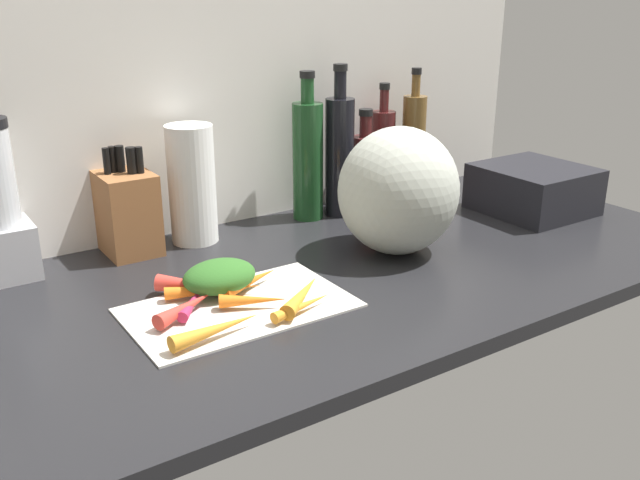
% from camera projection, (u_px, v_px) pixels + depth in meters
% --- Properties ---
extents(ground_plane, '(1.70, 0.80, 0.03)m').
position_uv_depth(ground_plane, '(333.00, 273.00, 1.43)').
color(ground_plane, black).
extents(wall_back, '(1.70, 0.03, 0.60)m').
position_uv_depth(wall_back, '(240.00, 95.00, 1.62)').
color(wall_back, silver).
rests_on(wall_back, ground_plane).
extents(cutting_board, '(0.39, 0.24, 0.01)m').
position_uv_depth(cutting_board, '(239.00, 306.00, 1.24)').
color(cutting_board, beige).
rests_on(cutting_board, ground_plane).
extents(carrot_0, '(0.14, 0.07, 0.03)m').
position_uv_depth(carrot_0, '(251.00, 281.00, 1.30)').
color(carrot_0, orange).
rests_on(carrot_0, cutting_board).
extents(carrot_1, '(0.13, 0.12, 0.03)m').
position_uv_depth(carrot_1, '(195.00, 285.00, 1.27)').
color(carrot_1, red).
rests_on(carrot_1, cutting_board).
extents(carrot_2, '(0.17, 0.05, 0.03)m').
position_uv_depth(carrot_2, '(217.00, 329.00, 1.12)').
color(carrot_2, orange).
rests_on(carrot_2, cutting_board).
extents(carrot_3, '(0.14, 0.12, 0.03)m').
position_uv_depth(carrot_3, '(302.00, 294.00, 1.24)').
color(carrot_3, orange).
rests_on(carrot_3, cutting_board).
extents(carrot_4, '(0.14, 0.05, 0.02)m').
position_uv_depth(carrot_4, '(303.00, 306.00, 1.21)').
color(carrot_4, orange).
rests_on(carrot_4, cutting_board).
extents(carrot_5, '(0.12, 0.08, 0.03)m').
position_uv_depth(carrot_5, '(254.00, 300.00, 1.22)').
color(carrot_5, orange).
rests_on(carrot_5, cutting_board).
extents(carrot_6, '(0.17, 0.09, 0.02)m').
position_uv_depth(carrot_6, '(213.00, 290.00, 1.27)').
color(carrot_6, orange).
rests_on(carrot_6, cutting_board).
extents(carrot_7, '(0.14, 0.09, 0.03)m').
position_uv_depth(carrot_7, '(187.00, 306.00, 1.20)').
color(carrot_7, red).
rests_on(carrot_7, cutting_board).
extents(carrot_8, '(0.11, 0.12, 0.02)m').
position_uv_depth(carrot_8, '(194.00, 300.00, 1.23)').
color(carrot_8, '#B2264C').
rests_on(carrot_8, cutting_board).
extents(carrot_greens_pile, '(0.14, 0.11, 0.06)m').
position_uv_depth(carrot_greens_pile, '(220.00, 276.00, 1.28)').
color(carrot_greens_pile, '#2D6023').
rests_on(carrot_greens_pile, cutting_board).
extents(winter_squash, '(0.26, 0.25, 0.27)m').
position_uv_depth(winter_squash, '(398.00, 191.00, 1.46)').
color(winter_squash, '#B2B7A8').
rests_on(winter_squash, ground_plane).
extents(knife_block, '(0.11, 0.13, 0.23)m').
position_uv_depth(knife_block, '(127.00, 212.00, 1.47)').
color(knife_block, brown).
rests_on(knife_block, ground_plane).
extents(paper_towel_roll, '(0.10, 0.10, 0.26)m').
position_uv_depth(paper_towel_roll, '(192.00, 185.00, 1.52)').
color(paper_towel_roll, white).
rests_on(paper_towel_roll, ground_plane).
extents(bottle_0, '(0.07, 0.07, 0.36)m').
position_uv_depth(bottle_0, '(308.00, 158.00, 1.67)').
color(bottle_0, '#19421E').
rests_on(bottle_0, ground_plane).
extents(bottle_1, '(0.07, 0.07, 0.37)m').
position_uv_depth(bottle_1, '(340.00, 154.00, 1.69)').
color(bottle_1, black).
rests_on(bottle_1, ground_plane).
extents(bottle_2, '(0.07, 0.07, 0.25)m').
position_uv_depth(bottle_2, '(365.00, 169.00, 1.76)').
color(bottle_2, '#471919').
rests_on(bottle_2, ground_plane).
extents(bottle_3, '(0.06, 0.06, 0.31)m').
position_uv_depth(bottle_3, '(383.00, 154.00, 1.83)').
color(bottle_3, '#471919').
rests_on(bottle_3, ground_plane).
extents(bottle_4, '(0.06, 0.06, 0.34)m').
position_uv_depth(bottle_4, '(413.00, 146.00, 1.83)').
color(bottle_4, brown).
rests_on(bottle_4, ground_plane).
extents(dish_rack, '(0.24, 0.25, 0.12)m').
position_uv_depth(dish_rack, '(533.00, 189.00, 1.75)').
color(dish_rack, black).
rests_on(dish_rack, ground_plane).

